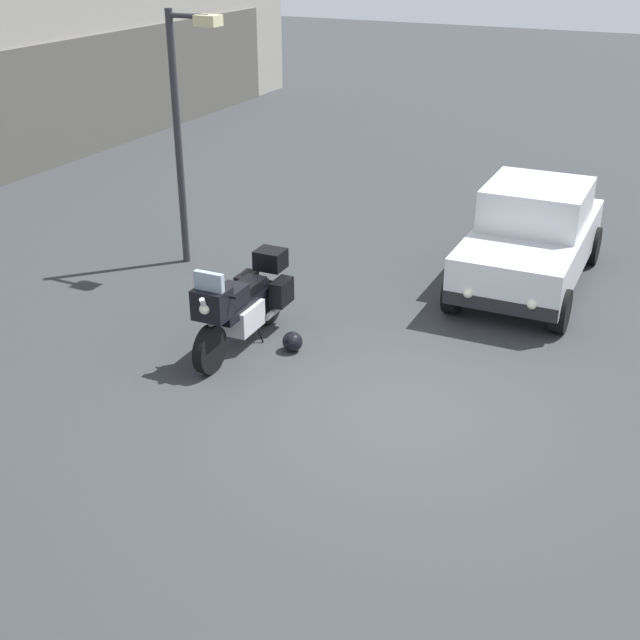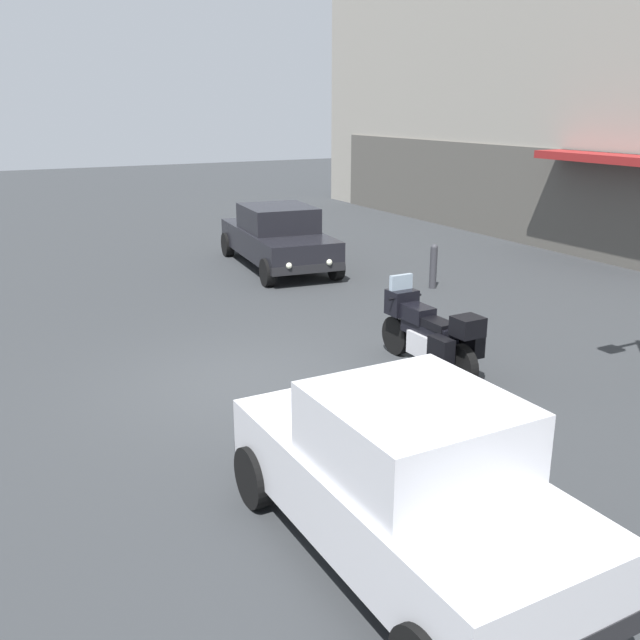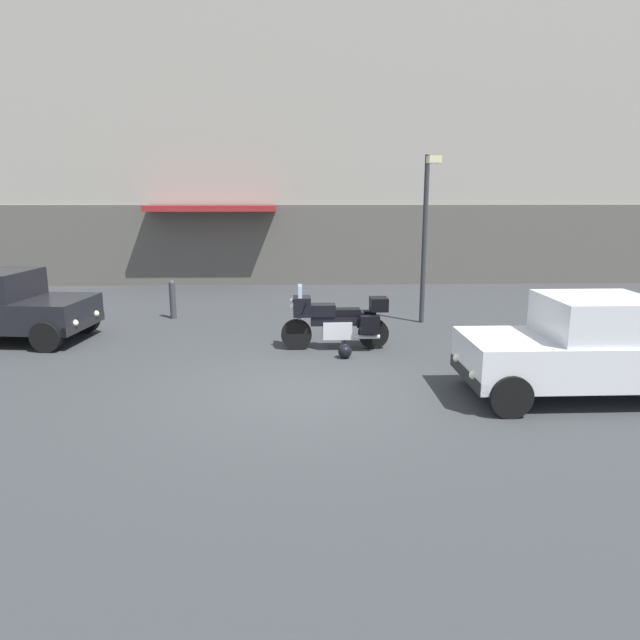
{
  "view_description": "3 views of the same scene",
  "coord_description": "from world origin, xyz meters",
  "px_view_note": "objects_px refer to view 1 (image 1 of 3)",
  "views": [
    {
      "loc": [
        -8.06,
        -2.81,
        5.3
      ],
      "look_at": [
        0.11,
        1.12,
        0.95
      ],
      "focal_mm": 46.79,
      "sensor_mm": 36.0,
      "label": 1
    },
    {
      "loc": [
        8.96,
        -3.64,
        3.94
      ],
      "look_at": [
        0.96,
        0.59,
        1.16
      ],
      "focal_mm": 39.29,
      "sensor_mm": 36.0,
      "label": 2
    },
    {
      "loc": [
        0.02,
        -9.15,
        3.22
      ],
      "look_at": [
        0.32,
        0.77,
        1.03
      ],
      "focal_mm": 32.44,
      "sensor_mm": 36.0,
      "label": 3
    }
  ],
  "objects_px": {
    "helmet": "(293,342)",
    "car_hatchback_near": "(531,237)",
    "streetlamp_curbside": "(184,113)",
    "motorcycle": "(242,303)"
  },
  "relations": [
    {
      "from": "helmet",
      "to": "car_hatchback_near",
      "type": "distance_m",
      "value": 4.4
    },
    {
      "from": "motorcycle",
      "to": "helmet",
      "type": "bearing_deg",
      "value": 97.93
    },
    {
      "from": "car_hatchback_near",
      "to": "helmet",
      "type": "bearing_deg",
      "value": -33.29
    },
    {
      "from": "helmet",
      "to": "car_hatchback_near",
      "type": "xyz_separation_m",
      "value": [
        3.66,
        -2.34,
        0.67
      ]
    },
    {
      "from": "motorcycle",
      "to": "streetlamp_curbside",
      "type": "height_order",
      "value": "streetlamp_curbside"
    },
    {
      "from": "helmet",
      "to": "car_hatchback_near",
      "type": "bearing_deg",
      "value": -32.58
    },
    {
      "from": "car_hatchback_near",
      "to": "streetlamp_curbside",
      "type": "xyz_separation_m",
      "value": [
        -1.49,
        5.36,
        1.74
      ]
    },
    {
      "from": "motorcycle",
      "to": "car_hatchback_near",
      "type": "bearing_deg",
      "value": 139.88
    },
    {
      "from": "helmet",
      "to": "streetlamp_curbside",
      "type": "distance_m",
      "value": 4.43
    },
    {
      "from": "streetlamp_curbside",
      "to": "car_hatchback_near",
      "type": "bearing_deg",
      "value": -74.46
    }
  ]
}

